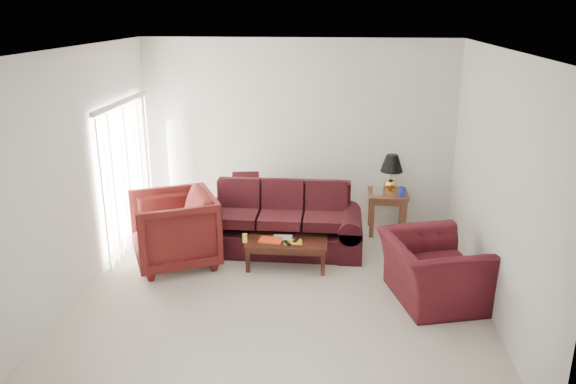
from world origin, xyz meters
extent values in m
plane|color=beige|center=(0.00, 0.00, 0.00)|extent=(5.00, 5.00, 0.00)
cube|color=silver|center=(-2.42, 1.30, 1.08)|extent=(0.10, 2.00, 2.16)
cube|color=black|center=(-0.79, 2.08, 0.74)|extent=(0.45, 0.27, 0.44)
cube|color=silver|center=(1.29, 2.02, 0.74)|extent=(0.16, 0.08, 0.16)
cylinder|color=#172397|center=(1.65, 1.95, 0.74)|extent=(0.10, 0.10, 0.15)
cube|color=silver|center=(1.34, 2.35, 0.73)|extent=(0.12, 0.14, 0.05)
imported|color=#481110|center=(-1.57, 0.68, 0.51)|extent=(1.48, 1.47, 1.02)
imported|color=#400E15|center=(1.84, -0.03, 0.40)|extent=(1.35, 1.46, 0.79)
cube|color=red|center=(-0.22, 0.69, 0.40)|extent=(0.33, 0.27, 0.02)
cube|color=silver|center=(-0.07, 0.80, 0.40)|extent=(0.26, 0.20, 0.01)
cube|color=#C89217|center=(0.08, 0.66, 0.40)|extent=(0.27, 0.21, 0.01)
cube|color=black|center=(0.01, 0.59, 0.42)|extent=(0.12, 0.16, 0.02)
cube|color=black|center=(0.13, 0.71, 0.42)|extent=(0.08, 0.17, 0.02)
cylinder|color=yellow|center=(-0.57, 0.61, 0.45)|extent=(0.07, 0.07, 0.12)
camera|label=1|loc=(0.68, -6.35, 3.44)|focal=35.00mm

